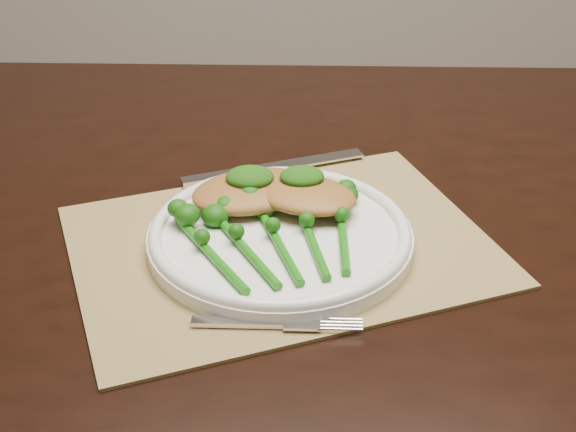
{
  "coord_description": "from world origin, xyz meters",
  "views": [
    {
      "loc": [
        0.02,
        -0.95,
        1.22
      ],
      "look_at": [
        0.03,
        -0.22,
        0.78
      ],
      "focal_mm": 50.0,
      "sensor_mm": 36.0,
      "label": 1
    }
  ],
  "objects_px": {
    "placemat": "(281,245)",
    "dining_table": "(353,428)",
    "dinner_plate": "(280,235)",
    "broccolini_bundle": "(279,244)",
    "chicken_fillet_left": "(252,191)"
  },
  "relations": [
    {
      "from": "dinner_plate",
      "to": "broccolini_bundle",
      "type": "xyz_separation_m",
      "value": [
        -0.0,
        -0.03,
        0.01
      ]
    },
    {
      "from": "placemat",
      "to": "broccolini_bundle",
      "type": "relative_size",
      "value": 1.99
    },
    {
      "from": "placemat",
      "to": "broccolini_bundle",
      "type": "bearing_deg",
      "value": -113.55
    },
    {
      "from": "dinner_plate",
      "to": "broccolini_bundle",
      "type": "relative_size",
      "value": 1.29
    },
    {
      "from": "dinner_plate",
      "to": "broccolini_bundle",
      "type": "height_order",
      "value": "broccolini_bundle"
    },
    {
      "from": "dining_table",
      "to": "chicken_fillet_left",
      "type": "distance_m",
      "value": 0.43
    },
    {
      "from": "placemat",
      "to": "chicken_fillet_left",
      "type": "distance_m",
      "value": 0.08
    },
    {
      "from": "dinner_plate",
      "to": "chicken_fillet_left",
      "type": "height_order",
      "value": "chicken_fillet_left"
    },
    {
      "from": "dining_table",
      "to": "chicken_fillet_left",
      "type": "bearing_deg",
      "value": -161.93
    },
    {
      "from": "placemat",
      "to": "dining_table",
      "type": "bearing_deg",
      "value": 25.67
    },
    {
      "from": "dining_table",
      "to": "dinner_plate",
      "type": "xyz_separation_m",
      "value": [
        -0.1,
        -0.1,
        0.39
      ]
    },
    {
      "from": "dinner_plate",
      "to": "broccolini_bundle",
      "type": "distance_m",
      "value": 0.03
    },
    {
      "from": "chicken_fillet_left",
      "to": "broccolini_bundle",
      "type": "distance_m",
      "value": 0.1
    },
    {
      "from": "dining_table",
      "to": "chicken_fillet_left",
      "type": "xyz_separation_m",
      "value": [
        -0.13,
        -0.04,
        0.41
      ]
    },
    {
      "from": "dining_table",
      "to": "dinner_plate",
      "type": "bearing_deg",
      "value": -132.61
    }
  ]
}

